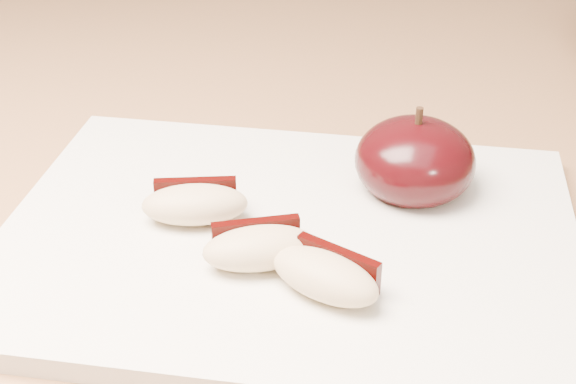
# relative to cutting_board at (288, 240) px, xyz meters

# --- Properties ---
(back_cabinet) EXTENTS (2.40, 0.62, 0.94)m
(back_cabinet) POSITION_rel_cutting_board_xyz_m (-0.09, 0.83, -0.44)
(back_cabinet) COLOR silver
(back_cabinet) RESTS_ON ground
(cutting_board) EXTENTS (0.32, 0.24, 0.01)m
(cutting_board) POSITION_rel_cutting_board_xyz_m (0.00, 0.00, 0.00)
(cutting_board) COLOR silver
(cutting_board) RESTS_ON island_counter
(apple_half) EXTENTS (0.08, 0.08, 0.06)m
(apple_half) POSITION_rel_cutting_board_xyz_m (0.07, 0.05, 0.02)
(apple_half) COLOR black
(apple_half) RESTS_ON cutting_board
(apple_wedge_a) EXTENTS (0.06, 0.04, 0.02)m
(apple_wedge_a) POSITION_rel_cutting_board_xyz_m (-0.05, 0.01, 0.02)
(apple_wedge_a) COLOR tan
(apple_wedge_a) RESTS_ON cutting_board
(apple_wedge_b) EXTENTS (0.06, 0.04, 0.02)m
(apple_wedge_b) POSITION_rel_cutting_board_xyz_m (-0.01, -0.03, 0.02)
(apple_wedge_b) COLOR tan
(apple_wedge_b) RESTS_ON cutting_board
(apple_wedge_c) EXTENTS (0.06, 0.05, 0.02)m
(apple_wedge_c) POSITION_rel_cutting_board_xyz_m (0.02, -0.05, 0.02)
(apple_wedge_c) COLOR tan
(apple_wedge_c) RESTS_ON cutting_board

